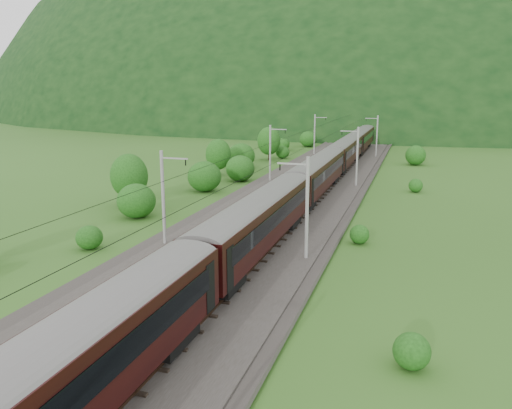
% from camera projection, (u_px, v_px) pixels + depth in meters
% --- Properties ---
extents(ground, '(600.00, 600.00, 0.00)m').
position_uv_depth(ground, '(232.00, 253.00, 41.22)').
color(ground, '#2E571B').
rests_on(ground, ground).
extents(railbed, '(14.00, 220.00, 0.30)m').
position_uv_depth(railbed, '(267.00, 222.00, 50.45)').
color(railbed, '#38332D').
rests_on(railbed, ground).
extents(track_left, '(2.40, 220.00, 0.27)m').
position_uv_depth(track_left, '(245.00, 218.00, 51.12)').
color(track_left, brown).
rests_on(track_left, railbed).
extents(track_right, '(2.40, 220.00, 0.27)m').
position_uv_depth(track_right, '(290.00, 222.00, 49.68)').
color(track_right, brown).
rests_on(track_right, railbed).
extents(catenary_left, '(2.54, 192.28, 8.00)m').
position_uv_depth(catenary_left, '(271.00, 152.00, 71.70)').
color(catenary_left, gray).
rests_on(catenary_left, railbed).
extents(catenary_right, '(2.54, 192.28, 8.00)m').
position_uv_depth(catenary_right, '(357.00, 155.00, 68.01)').
color(catenary_right, gray).
rests_on(catenary_right, railbed).
extents(overhead_wires, '(4.83, 198.00, 0.03)m').
position_uv_depth(overhead_wires, '(268.00, 153.00, 48.88)').
color(overhead_wires, black).
rests_on(overhead_wires, ground).
extents(mountain_main, '(504.00, 360.00, 244.00)m').
position_uv_depth(mountain_main, '(394.00, 113.00, 282.12)').
color(mountain_main, black).
rests_on(mountain_main, ground).
extents(mountain_ridge, '(336.00, 280.00, 132.00)m').
position_uv_depth(mountain_ridge, '(223.00, 108.00, 355.31)').
color(mountain_ridge, black).
rests_on(mountain_ridge, ground).
extents(train, '(3.18, 175.13, 5.54)m').
position_uv_depth(train, '(317.00, 169.00, 61.29)').
color(train, black).
rests_on(train, ground).
extents(hazard_post_near, '(0.14, 0.14, 1.34)m').
position_uv_depth(hazard_post_near, '(318.00, 169.00, 78.14)').
color(hazard_post_near, red).
rests_on(hazard_post_near, railbed).
extents(hazard_post_far, '(0.14, 0.14, 1.32)m').
position_uv_depth(hazard_post_far, '(306.00, 184.00, 66.36)').
color(hazard_post_far, red).
rests_on(hazard_post_far, railbed).
extents(signal, '(0.21, 0.21, 1.88)m').
position_uv_depth(signal, '(324.00, 153.00, 95.22)').
color(signal, black).
rests_on(signal, railbed).
extents(vegetation_left, '(10.84, 148.56, 6.32)m').
position_uv_depth(vegetation_left, '(203.00, 170.00, 67.92)').
color(vegetation_left, '#194412').
rests_on(vegetation_left, ground).
extents(vegetation_right, '(6.82, 97.98, 3.18)m').
position_uv_depth(vegetation_right, '(409.00, 214.00, 48.45)').
color(vegetation_right, '#194412').
rests_on(vegetation_right, ground).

